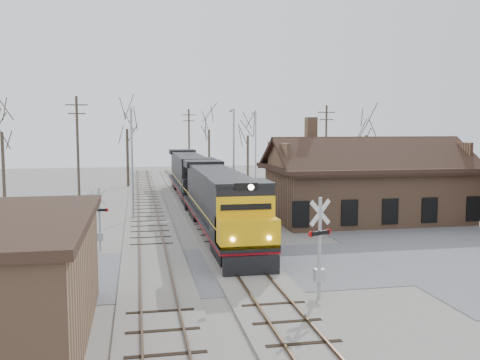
% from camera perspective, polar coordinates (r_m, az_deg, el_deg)
% --- Properties ---
extents(ground, '(140.00, 140.00, 0.00)m').
position_cam_1_polar(ground, '(27.65, 0.43, -9.37)').
color(ground, gray).
rests_on(ground, ground).
extents(road, '(60.00, 9.00, 0.03)m').
position_cam_1_polar(road, '(27.64, 0.43, -9.34)').
color(road, slate).
rests_on(road, ground).
extents(track_main, '(3.40, 90.00, 0.24)m').
position_cam_1_polar(track_main, '(42.11, -3.62, -4.02)').
color(track_main, gray).
rests_on(track_main, ground).
extents(track_siding, '(3.40, 90.00, 0.24)m').
position_cam_1_polar(track_siding, '(41.78, -9.76, -4.17)').
color(track_siding, gray).
rests_on(track_siding, ground).
extents(depot, '(15.20, 9.31, 7.90)m').
position_cam_1_polar(depot, '(42.16, 13.29, -0.93)').
color(depot, '#90664A').
rests_on(depot, ground).
extents(locomotive_lead, '(2.99, 19.99, 4.44)m').
position_cam_1_polar(locomotive_lead, '(34.52, -2.06, -2.37)').
color(locomotive_lead, black).
rests_on(locomotive_lead, ground).
extents(locomotive_trailing, '(2.99, 19.99, 4.20)m').
position_cam_1_polar(locomotive_trailing, '(54.51, -5.37, 0.61)').
color(locomotive_trailing, black).
rests_on(locomotive_trailing, ground).
extents(crossbuck_near, '(1.15, 0.54, 4.26)m').
position_cam_1_polar(crossbuck_near, '(22.87, 8.49, -7.52)').
color(crossbuck_near, '#A5A8AD').
rests_on(crossbuck_near, ground).
extents(crossbuck_far, '(1.06, 0.28, 3.70)m').
position_cam_1_polar(crossbuck_far, '(31.95, -14.76, -4.26)').
color(crossbuck_far, '#A5A8AD').
rests_on(crossbuck_far, ground).
extents(streetlight_a, '(0.25, 2.04, 8.63)m').
position_cam_1_polar(streetlight_a, '(41.87, -11.46, 2.42)').
color(streetlight_a, '#A5A8AD').
rests_on(streetlight_a, ground).
extents(streetlight_b, '(0.25, 2.04, 8.82)m').
position_cam_1_polar(streetlight_b, '(50.15, -0.70, 3.18)').
color(streetlight_b, '#A5A8AD').
rests_on(streetlight_b, ground).
extents(streetlight_c, '(0.25, 2.04, 8.98)m').
position_cam_1_polar(streetlight_c, '(65.60, 1.66, 3.86)').
color(streetlight_c, '#A5A8AD').
rests_on(streetlight_c, ground).
extents(utility_pole_a, '(2.00, 0.24, 9.96)m').
position_cam_1_polar(utility_pole_a, '(51.91, -16.92, 3.31)').
color(utility_pole_a, '#382D23').
rests_on(utility_pole_a, ground).
extents(utility_pole_b, '(2.00, 0.24, 9.52)m').
position_cam_1_polar(utility_pole_b, '(72.96, -5.46, 4.00)').
color(utility_pole_b, '#382D23').
rests_on(utility_pole_b, ground).
extents(utility_pole_c, '(2.00, 0.24, 9.54)m').
position_cam_1_polar(utility_pole_c, '(60.77, 9.16, 3.60)').
color(utility_pole_c, '#382D23').
rests_on(utility_pole_c, ground).
extents(tree_a, '(4.45, 4.45, 10.90)m').
position_cam_1_polar(tree_a, '(56.72, -24.12, 5.82)').
color(tree_a, '#382D23').
rests_on(tree_a, ground).
extents(tree_b, '(4.58, 4.58, 11.23)m').
position_cam_1_polar(tree_b, '(65.28, -11.98, 6.34)').
color(tree_b, '#382D23').
rests_on(tree_b, ground).
extents(tree_c, '(4.46, 4.46, 10.94)m').
position_cam_1_polar(tree_c, '(77.59, -3.33, 6.19)').
color(tree_c, '#382D23').
rests_on(tree_c, ground).
extents(tree_d, '(3.97, 3.97, 9.73)m').
position_cam_1_polar(tree_d, '(72.26, 0.84, 5.54)').
color(tree_d, '#382D23').
rests_on(tree_d, ground).
extents(tree_e, '(4.08, 4.08, 9.99)m').
position_cam_1_polar(tree_e, '(67.28, 13.34, 5.53)').
color(tree_e, '#382D23').
rests_on(tree_e, ground).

